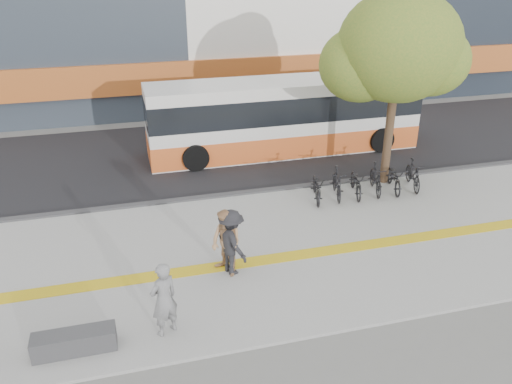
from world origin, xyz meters
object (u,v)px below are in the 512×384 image
object	(u,v)px
seated_woman	(164,299)
pedestrian_dark	(232,242)
street_tree	(396,49)
bench	(74,342)
pedestrian_tan	(226,243)
bus	(284,118)

from	to	relation	value
seated_woman	pedestrian_dark	distance (m)	2.56
seated_woman	street_tree	bearing A→B (deg)	-172.37
bench	pedestrian_tan	xyz separation A→B (m)	(3.46, 1.90, 0.62)
seated_woman	pedestrian_tan	world-z (taller)	pedestrian_tan
street_tree	pedestrian_tan	bearing A→B (deg)	-146.87
pedestrian_tan	bench	bearing A→B (deg)	-90.37
bus	seated_woman	world-z (taller)	bus
seated_woman	pedestrian_tan	bearing A→B (deg)	-161.60
bus	seated_woman	bearing A→B (deg)	-120.36
street_tree	pedestrian_dark	distance (m)	8.25
seated_woman	bench	bearing A→B (deg)	-26.14
street_tree	bus	world-z (taller)	street_tree
street_tree	pedestrian_tan	size ratio (longest dim) A/B	3.73
bus	seated_woman	xyz separation A→B (m)	(-5.63, -9.61, -0.45)
bus	pedestrian_dark	size ratio (longest dim) A/B	6.22
bench	pedestrian_dark	world-z (taller)	pedestrian_dark
street_tree	pedestrian_dark	bearing A→B (deg)	-146.35
bus	pedestrian_dark	bearing A→B (deg)	-116.17
street_tree	pedestrian_dark	xyz separation A→B (m)	(-6.18, -4.11, -3.59)
seated_woman	bus	bearing A→B (deg)	-149.35
pedestrian_tan	pedestrian_dark	bearing A→B (deg)	64.09
street_tree	seated_woman	xyz separation A→B (m)	(-7.98, -5.93, -3.60)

